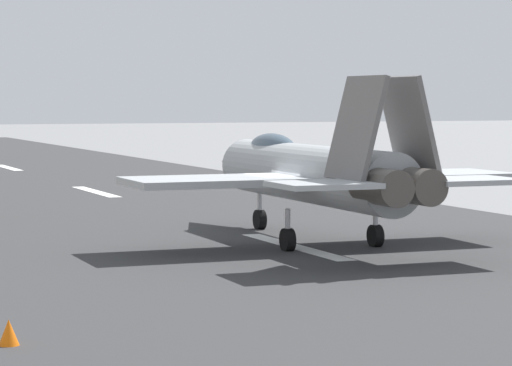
% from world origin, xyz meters
% --- Properties ---
extents(ground_plane, '(400.00, 400.00, 0.00)m').
position_xyz_m(ground_plane, '(0.00, 0.00, 0.00)').
color(ground_plane, slate).
extents(runway_strip, '(240.00, 26.00, 0.02)m').
position_xyz_m(runway_strip, '(-0.02, 0.00, 0.01)').
color(runway_strip, '#323233').
rests_on(runway_strip, ground).
extents(fighter_jet, '(16.68, 13.45, 5.67)m').
position_xyz_m(fighter_jet, '(0.24, -0.94, 2.47)').
color(fighter_jet, '#9EA3A6').
rests_on(fighter_jet, ground).
extents(marker_cone_near, '(0.44, 0.44, 0.55)m').
position_xyz_m(marker_cone_near, '(-13.63, 12.05, 0.28)').
color(marker_cone_near, orange).
rests_on(marker_cone_near, ground).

